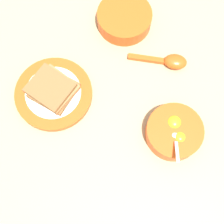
# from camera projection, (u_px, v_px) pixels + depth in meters

# --- Properties ---
(ground_plane) EXTENTS (3.00, 3.00, 0.00)m
(ground_plane) POSITION_uv_depth(u_px,v_px,m) (125.00, 67.00, 0.81)
(ground_plane) COLOR tan
(egg_bowl) EXTENTS (0.13, 0.14, 0.07)m
(egg_bowl) POSITION_uv_depth(u_px,v_px,m) (174.00, 132.00, 0.73)
(egg_bowl) COLOR #DB5119
(egg_bowl) RESTS_ON ground_plane
(toast_plate) EXTENTS (0.19, 0.19, 0.02)m
(toast_plate) POSITION_uv_depth(u_px,v_px,m) (54.00, 94.00, 0.78)
(toast_plate) COLOR #DB5119
(toast_plate) RESTS_ON ground_plane
(toast_sandwich) EXTENTS (0.13, 0.12, 0.04)m
(toast_sandwich) POSITION_uv_depth(u_px,v_px,m) (52.00, 89.00, 0.75)
(toast_sandwich) COLOR brown
(toast_sandwich) RESTS_ON toast_plate
(soup_spoon) EXTENTS (0.15, 0.05, 0.03)m
(soup_spoon) POSITION_uv_depth(u_px,v_px,m) (170.00, 61.00, 0.80)
(soup_spoon) COLOR #DB5119
(soup_spoon) RESTS_ON ground_plane
(congee_bowl) EXTENTS (0.15, 0.15, 0.04)m
(congee_bowl) POSITION_uv_depth(u_px,v_px,m) (124.00, 18.00, 0.83)
(congee_bowl) COLOR #DB5119
(congee_bowl) RESTS_ON ground_plane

